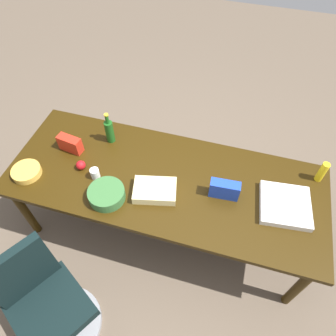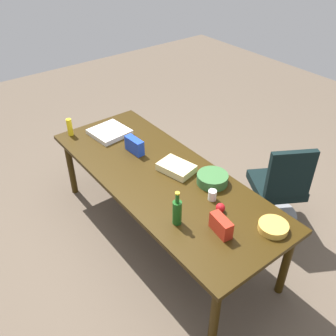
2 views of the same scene
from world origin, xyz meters
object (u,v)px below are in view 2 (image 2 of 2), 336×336
pizza_box (109,132)px  chip_bowl (273,227)px  office_chair (277,193)px  apple_red (220,208)px  chip_bag_red (221,225)px  chip_bag_blue (134,145)px  wine_bottle (177,212)px  mustard_bottle (70,127)px  sheet_cake (176,168)px  conference_table (161,181)px  salad_bowl (212,179)px  paper_cup (212,195)px

pizza_box → chip_bowl: (1.99, 0.26, 0.00)m
pizza_box → office_chair: bearing=29.7°
office_chair → apple_red: 1.06m
pizza_box → chip_bag_red: bearing=-8.2°
chip_bag_blue → pizza_box: 0.46m
chip_bowl → apple_red: bearing=-155.9°
chip_bag_blue → office_chair: bearing=45.2°
wine_bottle → chip_bowl: 0.73m
chip_bag_blue → pizza_box: bearing=-176.6°
mustard_bottle → chip_bag_blue: bearing=27.3°
pizza_box → wine_bottle: 1.51m
sheet_cake → apple_red: apple_red is taller
conference_table → pizza_box: 0.93m
chip_bowl → salad_bowl: bearing=177.6°
pizza_box → apple_red: (1.60, 0.09, 0.01)m
office_chair → mustard_bottle: 2.25m
mustard_bottle → chip_bowl: size_ratio=0.82×
chip_bag_red → apple_red: chip_bag_red is taller
conference_table → sheet_cake: 0.18m
chip_bag_red → sheet_cake: (-0.81, 0.23, -0.04)m
conference_table → wine_bottle: wine_bottle is taller
salad_bowl → chip_bag_red: size_ratio=1.37×
sheet_cake → mustard_bottle: bearing=-157.9°
conference_table → salad_bowl: (0.36, 0.29, 0.11)m
office_chair → mustard_bottle: bearing=-141.1°
paper_cup → mustard_bottle: size_ratio=0.48×
chip_bag_blue → apple_red: 1.15m
salad_bowl → wine_bottle: size_ratio=0.91×
paper_cup → sheet_cake: 0.50m
office_chair → mustard_bottle: office_chair is taller
office_chair → chip_bowl: office_chair is taller
chip_bag_blue → pizza_box: size_ratio=0.61×
chip_bag_red → sheet_cake: size_ratio=0.62×
paper_cup → wine_bottle: 0.41m
conference_table → chip_bag_red: chip_bag_red is taller
office_chair → conference_table: bearing=-117.7°
chip_bag_blue → mustard_bottle: mustard_bottle is taller
paper_cup → conference_table: bearing=-165.7°
wine_bottle → pizza_box: bearing=169.9°
sheet_cake → chip_bowl: bearing=6.0°
conference_table → sheet_cake: (0.03, 0.15, 0.10)m
conference_table → pizza_box: (-0.92, -0.00, 0.09)m
chip_bag_blue → paper_cup: (1.00, 0.11, -0.03)m
office_chair → pizza_box: office_chair is taller
chip_bag_blue → wine_bottle: 1.08m
office_chair → mustard_bottle: size_ratio=5.23×
salad_bowl → wine_bottle: (0.20, -0.56, 0.07)m
wine_bottle → chip_bowl: (0.50, 0.53, -0.09)m
chip_bag_blue → chip_bowl: bearing=8.7°
salad_bowl → paper_cup: (0.16, -0.15, 0.00)m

